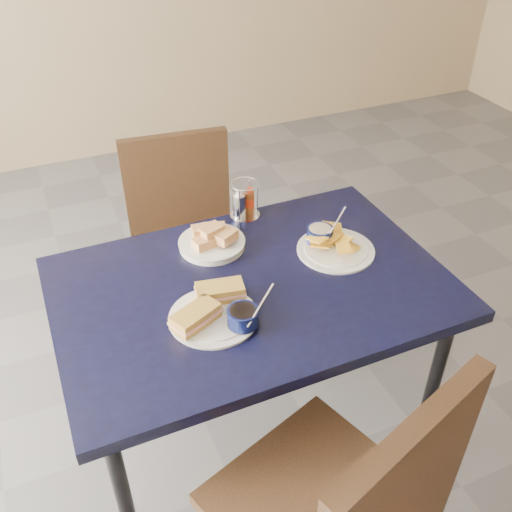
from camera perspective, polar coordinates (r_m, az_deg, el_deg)
name	(u,v)px	position (r m, az deg, el deg)	size (l,w,h in m)	color
ground	(290,392)	(2.44, 3.41, -13.43)	(6.00, 6.00, 0.00)	#55555A
dining_table	(252,300)	(1.81, -0.38, -4.40)	(1.21, 0.81, 0.75)	black
chair_far	(183,232)	(2.40, -7.31, 2.38)	(0.48, 0.46, 0.92)	black
sandwich_plate	(217,310)	(1.64, -3.95, -5.43)	(0.30, 0.26, 0.12)	white
plantain_plate	(330,243)	(1.92, 7.37, 1.28)	(0.26, 0.26, 0.12)	white
bread_basket	(212,240)	(1.91, -4.43, 1.59)	(0.22, 0.22, 0.08)	white
condiment_caddy	(243,202)	(2.05, -1.27, 5.38)	(0.11, 0.11, 0.14)	silver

